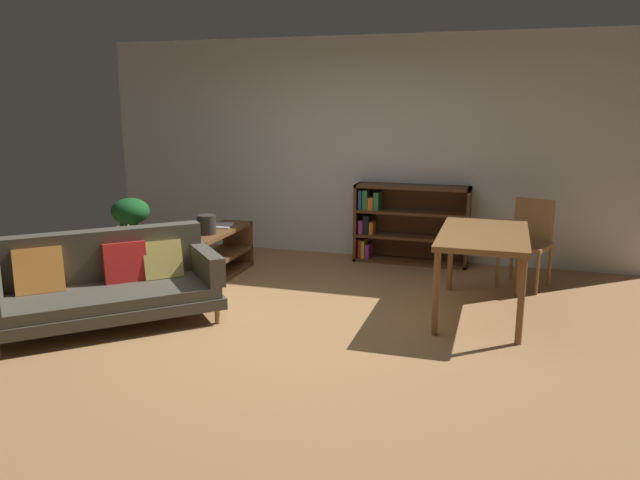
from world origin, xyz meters
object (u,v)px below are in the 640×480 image
object	(u,v)px
desk_speaker	(207,224)
dining_chair_near	(529,238)
fabric_couch	(106,282)
open_laptop	(216,224)
media_console	(216,255)
bookshelf	(405,223)
dining_table	(483,241)
potted_floor_plant	(131,228)

from	to	relation	value
desk_speaker	dining_chair_near	world-z (taller)	dining_chair_near
fabric_couch	open_laptop	size ratio (longest dim) A/B	4.10
fabric_couch	dining_chair_near	world-z (taller)	dining_chair_near
fabric_couch	media_console	distance (m)	1.58
media_console	open_laptop	size ratio (longest dim) A/B	2.50
fabric_couch	open_laptop	xyz separation A→B (m)	(0.19, 1.76, 0.19)
desk_speaker	open_laptop	bearing A→B (deg)	104.49
bookshelf	dining_chair_near	bearing A→B (deg)	-23.26
media_console	bookshelf	size ratio (longest dim) A/B	0.88
fabric_couch	open_laptop	world-z (taller)	fabric_couch
dining_table	desk_speaker	bearing A→B (deg)	176.58
media_console	dining_chair_near	bearing A→B (deg)	12.33
bookshelf	desk_speaker	bearing A→B (deg)	-141.19
open_laptop	potted_floor_plant	world-z (taller)	potted_floor_plant
desk_speaker	bookshelf	bearing A→B (deg)	38.81
open_laptop	dining_table	world-z (taller)	dining_table
media_console	open_laptop	distance (m)	0.38
open_laptop	desk_speaker	distance (m)	0.42
desk_speaker	dining_table	distance (m)	2.87
media_console	dining_table	size ratio (longest dim) A/B	0.86
desk_speaker	bookshelf	size ratio (longest dim) A/B	0.15
open_laptop	desk_speaker	size ratio (longest dim) A/B	2.35
fabric_couch	open_laptop	distance (m)	1.78
fabric_couch	potted_floor_plant	xyz separation A→B (m)	(-0.73, 1.48, 0.15)
media_console	dining_chair_near	xyz separation A→B (m)	(3.30, 0.72, 0.25)
media_console	potted_floor_plant	bearing A→B (deg)	-176.36
potted_floor_plant	dining_table	world-z (taller)	potted_floor_plant
desk_speaker	dining_chair_near	bearing A→B (deg)	15.50
dining_chair_near	fabric_couch	bearing A→B (deg)	-147.73
fabric_couch	dining_chair_near	size ratio (longest dim) A/B	2.14
fabric_couch	dining_table	size ratio (longest dim) A/B	1.41
dining_chair_near	bookshelf	xyz separation A→B (m)	(-1.41, 0.60, -0.04)
fabric_couch	bookshelf	bearing A→B (deg)	52.74
dining_table	bookshelf	size ratio (longest dim) A/B	1.02
media_console	desk_speaker	world-z (taller)	desk_speaker
media_console	potted_floor_plant	xyz separation A→B (m)	(-1.02, -0.06, 0.26)
dining_table	bookshelf	world-z (taller)	bookshelf
fabric_couch	bookshelf	distance (m)	3.61
dining_table	bookshelf	xyz separation A→B (m)	(-0.98, 1.69, -0.22)
dining_chair_near	bookshelf	distance (m)	1.53
media_console	dining_chair_near	world-z (taller)	dining_chair_near
dining_table	fabric_couch	bearing A→B (deg)	-159.49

